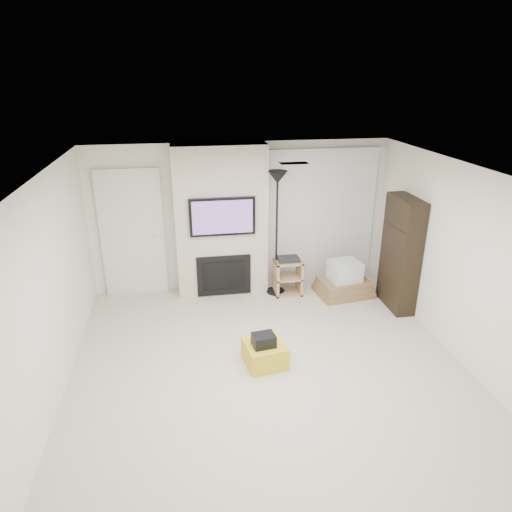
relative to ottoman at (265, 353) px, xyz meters
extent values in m
cube|color=beige|center=(0.04, -0.30, -0.15)|extent=(5.00, 5.50, 0.00)
cube|color=white|center=(0.04, -0.30, 2.35)|extent=(5.00, 5.50, 0.00)
cube|color=white|center=(0.04, 2.45, 1.10)|extent=(5.00, 0.00, 2.50)
cube|color=white|center=(0.04, -3.05, 1.10)|extent=(5.00, 0.00, 2.50)
cube|color=white|center=(-2.46, -0.30, 1.10)|extent=(0.00, 5.50, 2.50)
cube|color=white|center=(2.54, -0.30, 1.10)|extent=(0.00, 5.50, 2.50)
cube|color=silver|center=(0.44, 0.50, 2.35)|extent=(0.35, 0.18, 0.01)
cube|color=gold|center=(0.00, 0.00, 0.00)|extent=(0.56, 0.56, 0.30)
cube|color=black|center=(-0.02, -0.04, 0.23)|extent=(0.31, 0.26, 0.16)
cube|color=beige|center=(-0.31, 2.25, 1.10)|extent=(1.50, 0.40, 2.50)
cube|color=black|center=(-0.31, 2.02, 1.25)|extent=(1.05, 0.06, 0.62)
cube|color=#5E3871|center=(-0.31, 1.98, 1.25)|extent=(0.96, 0.00, 0.54)
cube|color=black|center=(-0.31, 2.04, 0.22)|extent=(0.90, 0.04, 0.70)
cube|color=black|center=(-0.31, 2.02, 0.22)|extent=(0.70, 0.02, 0.50)
cube|color=silver|center=(-1.76, 2.41, 0.92)|extent=(1.02, 0.08, 2.14)
cube|color=beige|center=(-1.76, 2.42, 0.87)|extent=(0.90, 0.05, 2.05)
cylinder|color=silver|center=(-1.42, 2.37, 0.85)|extent=(0.07, 0.06, 0.07)
cube|color=silver|center=(1.44, 2.39, 2.18)|extent=(1.98, 0.10, 0.08)
cube|color=white|center=(1.44, 2.40, 0.99)|extent=(1.90, 0.03, 2.29)
cylinder|color=black|center=(0.57, 2.01, -0.13)|extent=(0.31, 0.31, 0.03)
cylinder|color=black|center=(0.57, 2.01, 0.85)|extent=(0.03, 0.03, 1.95)
cone|color=black|center=(0.57, 2.01, 1.85)|extent=(0.31, 0.31, 0.20)
cube|color=tan|center=(0.56, 1.94, 0.15)|extent=(0.04, 0.38, 0.60)
cube|color=tan|center=(0.97, 1.94, 0.15)|extent=(0.04, 0.38, 0.60)
cube|color=tan|center=(0.76, 1.94, -0.14)|extent=(0.45, 0.38, 0.03)
cube|color=tan|center=(0.76, 1.94, 0.15)|extent=(0.45, 0.38, 0.03)
cube|color=tan|center=(0.76, 1.94, 0.43)|extent=(0.45, 0.38, 0.03)
cube|color=black|center=(0.76, 1.94, 0.48)|extent=(0.35, 0.25, 0.06)
cube|color=olive|center=(1.69, 1.75, -0.10)|extent=(0.96, 0.78, 0.10)
cube|color=olive|center=(1.69, 1.75, -0.01)|extent=(0.92, 0.73, 0.09)
cube|color=olive|center=(1.69, 1.75, 0.08)|extent=(0.87, 0.68, 0.09)
cube|color=silver|center=(1.69, 1.75, 0.28)|extent=(0.54, 0.49, 0.32)
cube|color=black|center=(2.38, 1.22, 0.75)|extent=(0.30, 0.80, 1.80)
cube|color=black|center=(2.36, 1.22, 0.30)|extent=(0.26, 0.72, 0.02)
cube|color=black|center=(2.36, 1.22, 0.75)|extent=(0.26, 0.72, 0.02)
cube|color=black|center=(2.36, 1.22, 1.20)|extent=(0.26, 0.72, 0.02)
camera|label=1|loc=(-0.95, -4.90, 3.38)|focal=32.00mm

